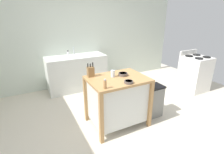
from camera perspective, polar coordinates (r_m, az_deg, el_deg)
ground_plane at (r=3.34m, az=1.96°, el=-14.21°), size 6.96×6.96×0.00m
wall_back at (r=4.75m, az=-10.92°, el=12.92°), size 5.96×0.10×2.60m
kitchen_island at (r=3.01m, az=1.78°, el=-7.26°), size 0.98×0.74×0.89m
knife_block at (r=2.91m, az=-7.17°, el=1.82°), size 0.11×0.09×0.25m
bowl_ceramic_small at (r=2.64m, az=5.61°, el=-1.63°), size 0.14×0.14×0.04m
bowl_stoneware_deep at (r=2.96m, az=3.67°, el=0.97°), size 0.16×0.16×0.05m
drinking_cup at (r=2.88m, az=0.26°, el=1.15°), size 0.07×0.07×0.12m
pepper_grinder at (r=2.43m, az=-2.33°, el=-2.36°), size 0.04×0.04×0.15m
trash_bin at (r=3.41m, az=13.43°, el=-7.74°), size 0.36×0.28×0.63m
sink_counter at (r=4.55m, az=-11.66°, el=1.45°), size 1.50×0.60×0.89m
sink_faucet at (r=4.54m, az=-12.67°, el=8.54°), size 0.02×0.02×0.22m
bottle_dish_soap at (r=4.32m, az=-14.48°, el=7.38°), size 0.05×0.05×0.17m
stove at (r=4.87m, az=25.92°, el=1.08°), size 0.60×0.60×1.01m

